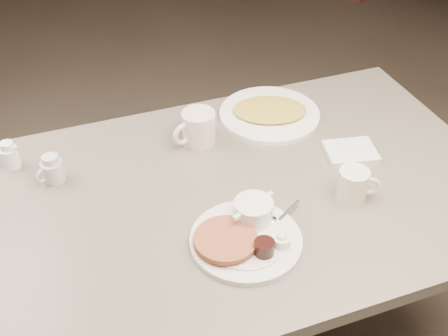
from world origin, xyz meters
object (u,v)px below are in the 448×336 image
object	(u,v)px
coffee_mug_near	(354,185)
hash_plate	(270,113)
diner_table	(226,238)
creamer_right	(9,156)
creamer_left	(52,170)
coffee_mug_far	(198,128)
main_plate	(245,233)

from	to	relation	value
coffee_mug_near	hash_plate	distance (m)	0.43
diner_table	creamer_right	distance (m)	0.65
diner_table	creamer_left	world-z (taller)	creamer_left
hash_plate	creamer_left	bearing A→B (deg)	-173.02
diner_table	creamer_right	bearing A→B (deg)	148.98
diner_table	coffee_mug_far	xyz separation A→B (m)	(0.00, 0.24, 0.22)
diner_table	coffee_mug_near	distance (m)	0.39
diner_table	creamer_right	world-z (taller)	creamer_right
coffee_mug_far	coffee_mug_near	bearing A→B (deg)	-51.51
coffee_mug_near	hash_plate	xyz separation A→B (m)	(-0.05, 0.43, -0.03)
coffee_mug_near	creamer_left	world-z (taller)	coffee_mug_near
hash_plate	diner_table	bearing A→B (deg)	-130.69
main_plate	coffee_mug_near	bearing A→B (deg)	7.67
coffee_mug_near	creamer_left	xyz separation A→B (m)	(-0.72, 0.34, -0.01)
diner_table	coffee_mug_near	bearing A→B (deg)	-23.83
coffee_mug_near	coffee_mug_far	world-z (taller)	coffee_mug_far
coffee_mug_near	coffee_mug_far	xyz separation A→B (m)	(-0.30, 0.38, 0.00)
main_plate	hash_plate	size ratio (longest dim) A/B	0.90
creamer_right	coffee_mug_near	bearing A→B (deg)	-28.52
diner_table	main_plate	world-z (taller)	main_plate
diner_table	hash_plate	world-z (taller)	hash_plate
creamer_right	main_plate	bearing A→B (deg)	-44.08
main_plate	creamer_left	xyz separation A→B (m)	(-0.40, 0.39, 0.01)
coffee_mug_far	hash_plate	size ratio (longest dim) A/B	0.37
creamer_left	coffee_mug_far	bearing A→B (deg)	4.30
coffee_mug_far	creamer_right	size ratio (longest dim) A/B	1.87
coffee_mug_near	main_plate	bearing A→B (deg)	-172.33
main_plate	creamer_left	bearing A→B (deg)	136.18
creamer_left	main_plate	bearing A→B (deg)	-43.82
creamer_right	hash_plate	distance (m)	0.78
coffee_mug_far	creamer_left	world-z (taller)	coffee_mug_far
coffee_mug_near	creamer_right	xyz separation A→B (m)	(-0.82, 0.45, -0.01)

